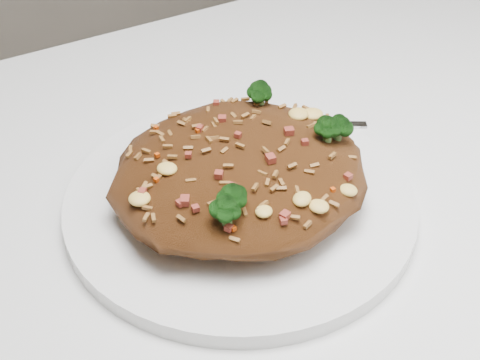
# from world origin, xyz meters

# --- Properties ---
(dining_table) EXTENTS (1.20, 0.80, 0.75)m
(dining_table) POSITION_xyz_m (0.00, 0.00, 0.66)
(dining_table) COLOR white
(dining_table) RESTS_ON ground
(plate) EXTENTS (0.28, 0.28, 0.01)m
(plate) POSITION_xyz_m (0.07, 0.06, 0.76)
(plate) COLOR white
(plate) RESTS_ON dining_table
(fried_rice) EXTENTS (0.20, 0.19, 0.06)m
(fried_rice) POSITION_xyz_m (0.07, 0.05, 0.79)
(fried_rice) COLOR brown
(fried_rice) RESTS_ON plate
(fork) EXTENTS (0.15, 0.10, 0.00)m
(fork) POSITION_xyz_m (0.15, 0.12, 0.77)
(fork) COLOR silver
(fork) RESTS_ON plate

